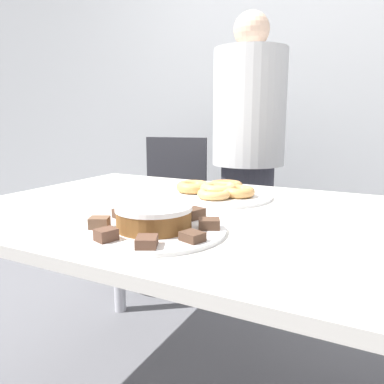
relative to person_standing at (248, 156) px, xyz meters
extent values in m
cube|color=#A8AAAD|center=(0.18, 0.67, 0.50)|extent=(8.00, 0.05, 2.60)
cube|color=silver|center=(0.18, -0.93, -0.09)|extent=(1.52, 1.00, 0.03)
cylinder|color=silver|center=(-0.52, -0.49, -0.45)|extent=(0.06, 0.06, 0.69)
cylinder|color=#383842|center=(0.00, 0.00, -0.42)|extent=(0.29, 0.29, 0.75)
cylinder|color=silver|center=(0.00, 0.00, 0.25)|extent=(0.38, 0.38, 0.60)
sphere|color=beige|center=(0.00, 0.00, 0.64)|extent=(0.18, 0.18, 0.18)
cylinder|color=black|center=(-0.48, -0.07, -0.79)|extent=(0.44, 0.44, 0.01)
cylinder|color=#262626|center=(-0.48, -0.07, -0.58)|extent=(0.06, 0.06, 0.41)
cube|color=#2D2D33|center=(-0.48, -0.07, -0.36)|extent=(0.51, 0.51, 0.04)
cube|color=#2D2D33|center=(-0.52, 0.13, -0.13)|extent=(0.39, 0.10, 0.42)
cylinder|color=white|center=(0.17, -1.19, -0.07)|extent=(0.36, 0.36, 0.01)
cylinder|color=white|center=(0.14, -0.73, -0.07)|extent=(0.38, 0.38, 0.01)
cylinder|color=brown|center=(0.17, -1.19, -0.04)|extent=(0.19, 0.19, 0.05)
cylinder|color=white|center=(0.17, -1.19, -0.01)|extent=(0.19, 0.19, 0.01)
cube|color=brown|center=(0.05, -1.25, -0.05)|extent=(0.06, 0.06, 0.03)
cube|color=brown|center=(0.12, -1.32, -0.05)|extent=(0.05, 0.05, 0.03)
cube|color=brown|center=(0.23, -1.31, -0.06)|extent=(0.06, 0.07, 0.02)
cube|color=#513828|center=(0.30, -1.23, -0.06)|extent=(0.06, 0.05, 0.02)
cube|color=#513828|center=(0.29, -1.13, -0.05)|extent=(0.07, 0.06, 0.02)
cube|color=#513828|center=(0.21, -1.06, -0.05)|extent=(0.06, 0.06, 0.03)
cube|color=#513828|center=(0.11, -1.07, -0.05)|extent=(0.07, 0.08, 0.03)
cube|color=#513828|center=(0.04, -1.14, -0.05)|extent=(0.06, 0.06, 0.02)
torus|color=#E5AD66|center=(0.14, -0.73, -0.05)|extent=(0.13, 0.13, 0.04)
torus|color=#C68447|center=(0.14, -0.65, -0.05)|extent=(0.13, 0.13, 0.04)
torus|color=tan|center=(0.04, -0.73, -0.05)|extent=(0.13, 0.13, 0.04)
torus|color=#E5AD66|center=(0.15, -0.79, -0.05)|extent=(0.11, 0.11, 0.03)
torus|color=tan|center=(0.22, -0.73, -0.05)|extent=(0.11, 0.11, 0.03)
cube|color=white|center=(0.64, -0.84, -0.07)|extent=(0.14, 0.12, 0.01)
camera|label=1|loc=(0.66, -1.94, 0.20)|focal=35.00mm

